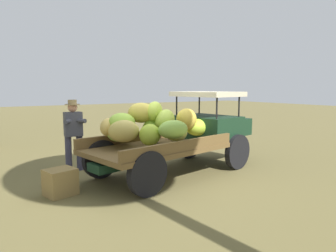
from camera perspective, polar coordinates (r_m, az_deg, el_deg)
The scene contains 4 objects.
ground_plane at distance 7.18m, azimuth -2.83°, elevation -8.72°, with size 60.00×60.00×0.00m, color brown.
truck at distance 7.16m, azimuth 1.84°, elevation -0.99°, with size 4.64×2.45×1.86m.
farmer at distance 7.54m, azimuth -17.11°, elevation -0.84°, with size 0.53×0.47×1.68m.
wooden_crate at distance 6.05m, azimuth -19.31°, elevation -9.77°, with size 0.45×0.51×0.49m, color olive.
Camera 1 is at (-3.34, -6.05, 1.95)m, focal length 32.92 mm.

